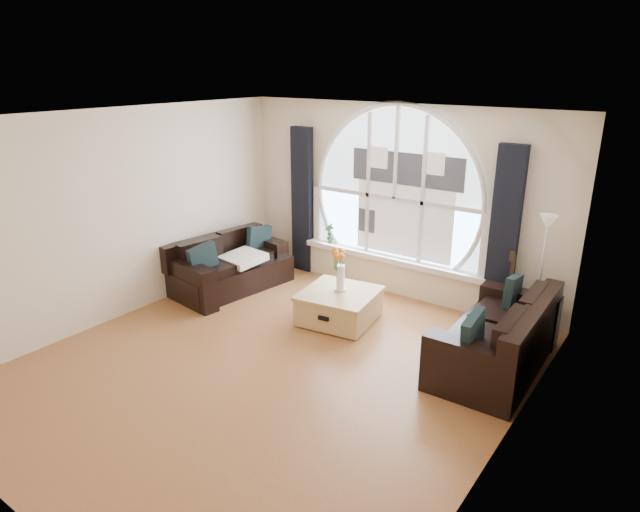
{
  "coord_description": "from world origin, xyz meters",
  "views": [
    {
      "loc": [
        3.57,
        -4.03,
        3.19
      ],
      "look_at": [
        0.0,
        0.9,
        1.05
      ],
      "focal_mm": 30.7,
      "sensor_mm": 36.0,
      "label": 1
    }
  ],
  "objects_px": {
    "floor_lamp": "(540,281)",
    "potted_plant": "(329,233)",
    "sofa_left": "(231,263)",
    "guitar": "(510,290)",
    "vase_flowers": "(341,262)",
    "sofa_right": "(496,334)",
    "coffee_chest": "(339,305)"
  },
  "relations": [
    {
      "from": "vase_flowers",
      "to": "guitar",
      "type": "distance_m",
      "value": 2.15
    },
    {
      "from": "coffee_chest",
      "to": "floor_lamp",
      "type": "bearing_deg",
      "value": 12.95
    },
    {
      "from": "floor_lamp",
      "to": "potted_plant",
      "type": "height_order",
      "value": "floor_lamp"
    },
    {
      "from": "vase_flowers",
      "to": "potted_plant",
      "type": "bearing_deg",
      "value": 130.11
    },
    {
      "from": "sofa_right",
      "to": "vase_flowers",
      "type": "bearing_deg",
      "value": 179.06
    },
    {
      "from": "sofa_left",
      "to": "potted_plant",
      "type": "bearing_deg",
      "value": 63.23
    },
    {
      "from": "coffee_chest",
      "to": "vase_flowers",
      "type": "bearing_deg",
      "value": 104.22
    },
    {
      "from": "sofa_right",
      "to": "coffee_chest",
      "type": "relative_size",
      "value": 2.0
    },
    {
      "from": "guitar",
      "to": "potted_plant",
      "type": "xyz_separation_m",
      "value": [
        -2.89,
        0.18,
        0.17
      ]
    },
    {
      "from": "floor_lamp",
      "to": "guitar",
      "type": "xyz_separation_m",
      "value": [
        -0.38,
        0.21,
        -0.27
      ]
    },
    {
      "from": "vase_flowers",
      "to": "floor_lamp",
      "type": "distance_m",
      "value": 2.39
    },
    {
      "from": "floor_lamp",
      "to": "sofa_right",
      "type": "bearing_deg",
      "value": -103.17
    },
    {
      "from": "sofa_right",
      "to": "potted_plant",
      "type": "distance_m",
      "value": 3.32
    },
    {
      "from": "sofa_right",
      "to": "guitar",
      "type": "xyz_separation_m",
      "value": [
        -0.19,
        1.03,
        0.13
      ]
    },
    {
      "from": "sofa_left",
      "to": "sofa_right",
      "type": "height_order",
      "value": "sofa_right"
    },
    {
      "from": "coffee_chest",
      "to": "guitar",
      "type": "height_order",
      "value": "guitar"
    },
    {
      "from": "sofa_left",
      "to": "potted_plant",
      "type": "distance_m",
      "value": 1.59
    },
    {
      "from": "sofa_right",
      "to": "guitar",
      "type": "relative_size",
      "value": 1.74
    },
    {
      "from": "coffee_chest",
      "to": "guitar",
      "type": "xyz_separation_m",
      "value": [
        1.85,
        1.08,
        0.3
      ]
    },
    {
      "from": "vase_flowers",
      "to": "sofa_left",
      "type": "bearing_deg",
      "value": -178.04
    },
    {
      "from": "sofa_left",
      "to": "vase_flowers",
      "type": "relative_size",
      "value": 2.5
    },
    {
      "from": "vase_flowers",
      "to": "potted_plant",
      "type": "distance_m",
      "value": 1.59
    },
    {
      "from": "floor_lamp",
      "to": "guitar",
      "type": "bearing_deg",
      "value": 151.06
    },
    {
      "from": "coffee_chest",
      "to": "vase_flowers",
      "type": "xyz_separation_m",
      "value": [
        -0.02,
        0.04,
        0.58
      ]
    },
    {
      "from": "sofa_right",
      "to": "potted_plant",
      "type": "relative_size",
      "value": 6.11
    },
    {
      "from": "sofa_right",
      "to": "coffee_chest",
      "type": "xyz_separation_m",
      "value": [
        -2.03,
        -0.06,
        -0.17
      ]
    },
    {
      "from": "guitar",
      "to": "potted_plant",
      "type": "bearing_deg",
      "value": 175.53
    },
    {
      "from": "vase_flowers",
      "to": "guitar",
      "type": "xyz_separation_m",
      "value": [
        1.87,
        1.04,
        -0.27
      ]
    },
    {
      "from": "sofa_left",
      "to": "floor_lamp",
      "type": "relative_size",
      "value": 1.1
    },
    {
      "from": "coffee_chest",
      "to": "floor_lamp",
      "type": "distance_m",
      "value": 2.46
    },
    {
      "from": "sofa_right",
      "to": "guitar",
      "type": "height_order",
      "value": "guitar"
    },
    {
      "from": "vase_flowers",
      "to": "potted_plant",
      "type": "xyz_separation_m",
      "value": [
        -1.03,
        1.22,
        -0.1
      ]
    }
  ]
}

